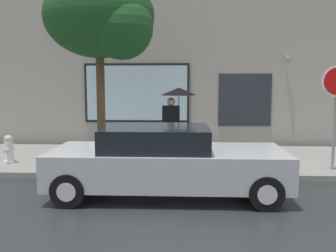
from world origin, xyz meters
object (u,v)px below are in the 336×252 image
(pedestrian_with_umbrella, at_px, (176,101))
(street_tree, at_px, (104,19))
(fire_hydrant, at_px, (9,149))
(parked_car, at_px, (166,161))

(pedestrian_with_umbrella, xyz_separation_m, street_tree, (-1.78, -1.37, 2.10))
(fire_hydrant, distance_m, pedestrian_with_umbrella, 4.78)
(parked_car, xyz_separation_m, fire_hydrant, (-4.33, 2.15, -0.18))
(fire_hydrant, bearing_deg, street_tree, -5.20)
(parked_car, relative_size, pedestrian_with_umbrella, 2.35)
(parked_car, xyz_separation_m, pedestrian_with_umbrella, (0.14, 3.28, 1.06))
(pedestrian_with_umbrella, distance_m, street_tree, 3.08)
(parked_car, height_order, street_tree, street_tree)
(parked_car, xyz_separation_m, street_tree, (-1.64, 1.91, 3.16))
(street_tree, bearing_deg, fire_hydrant, 174.80)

